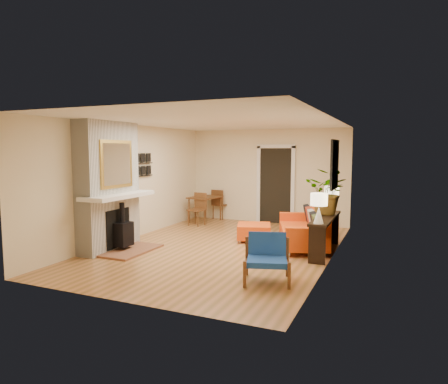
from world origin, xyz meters
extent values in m
plane|color=#BB7848|center=(0.00, 0.00, 0.00)|extent=(6.50, 6.50, 0.00)
plane|color=white|center=(0.00, 0.00, 2.60)|extent=(6.50, 6.50, 0.00)
plane|color=#F5E6C0|center=(0.00, 3.25, 1.30)|extent=(4.50, 0.00, 4.50)
plane|color=#F5E6C0|center=(0.00, -3.25, 1.30)|extent=(4.50, 0.00, 4.50)
plane|color=#F5E6C0|center=(-2.25, 0.00, 1.30)|extent=(0.00, 6.50, 6.50)
plane|color=#F5E6C0|center=(2.25, 0.00, 1.30)|extent=(0.00, 6.50, 6.50)
cube|color=black|center=(0.25, 3.22, 1.05)|extent=(0.88, 0.06, 2.10)
cube|color=white|center=(-0.24, 3.21, 1.05)|extent=(0.10, 0.08, 2.18)
cube|color=white|center=(0.74, 3.21, 1.05)|extent=(0.10, 0.08, 2.18)
cube|color=white|center=(0.25, 3.21, 2.13)|extent=(1.08, 0.08, 0.10)
cube|color=black|center=(2.22, 0.40, 1.75)|extent=(0.04, 0.85, 0.95)
cube|color=slate|center=(2.19, 0.40, 1.75)|extent=(0.01, 0.70, 0.80)
cube|color=black|center=(-2.21, 0.35, 1.42)|extent=(0.06, 0.95, 0.02)
cube|color=black|center=(-2.21, 0.35, 1.72)|extent=(0.06, 0.95, 0.02)
cube|color=white|center=(-2.04, -1.00, 1.86)|extent=(0.42, 1.50, 1.48)
cube|color=white|center=(-2.04, -1.00, 0.56)|extent=(0.42, 1.50, 1.12)
cube|color=white|center=(-1.79, -1.00, 1.12)|extent=(0.60, 1.68, 0.08)
cube|color=black|center=(-1.83, -1.00, 0.45)|extent=(0.03, 0.72, 0.78)
cube|color=brown|center=(-1.53, -1.00, 0.02)|extent=(0.75, 1.30, 0.04)
cube|color=black|center=(-1.71, -1.00, 0.34)|extent=(0.30, 0.36, 0.48)
cylinder|color=black|center=(-1.71, -1.00, 0.78)|extent=(0.10, 0.10, 0.40)
cube|color=gold|center=(-1.82, -1.00, 1.75)|extent=(0.04, 0.95, 0.95)
cube|color=silver|center=(-1.80, -1.00, 1.75)|extent=(0.01, 0.82, 0.82)
cylinder|color=silver|center=(1.50, -0.08, 0.05)|extent=(0.05, 0.05, 0.09)
cylinder|color=silver|center=(2.12, 0.13, 0.05)|extent=(0.05, 0.05, 0.09)
cylinder|color=silver|center=(0.93, 1.58, 0.05)|extent=(0.05, 0.05, 0.09)
cylinder|color=silver|center=(1.56, 1.80, 0.05)|extent=(0.05, 0.05, 0.09)
cube|color=orange|center=(1.53, 0.86, 0.24)|extent=(1.44, 2.16, 0.28)
cube|color=orange|center=(1.84, 0.96, 0.54)|extent=(0.82, 1.94, 0.33)
cube|color=orange|center=(1.82, 0.00, 0.47)|extent=(0.86, 0.43, 0.19)
cube|color=orange|center=(1.24, 1.72, 0.47)|extent=(0.86, 0.43, 0.19)
cube|color=#445323|center=(1.96, 0.20, 0.59)|extent=(0.30, 0.42, 0.39)
cube|color=black|center=(1.84, 0.56, 0.59)|extent=(0.30, 0.42, 0.39)
cube|color=#A5A5A0|center=(1.72, 0.92, 0.59)|extent=(0.30, 0.42, 0.39)
cube|color=maroon|center=(1.61, 1.23, 0.59)|extent=(0.30, 0.42, 0.39)
cube|color=black|center=(1.49, 1.59, 0.59)|extent=(0.30, 0.42, 0.39)
cylinder|color=silver|center=(0.23, 0.55, 0.03)|extent=(0.04, 0.04, 0.06)
cylinder|color=silver|center=(0.80, 0.73, 0.03)|extent=(0.04, 0.04, 0.06)
cylinder|color=silver|center=(0.05, 1.11, 0.03)|extent=(0.04, 0.04, 0.06)
cylinder|color=silver|center=(0.61, 1.29, 0.03)|extent=(0.04, 0.04, 0.06)
cube|color=orange|center=(0.42, 0.92, 0.21)|extent=(0.92, 0.92, 0.31)
cube|color=brown|center=(1.23, -1.78, 0.27)|extent=(0.24, 0.66, 0.05)
cube|color=brown|center=(1.32, -2.06, 0.20)|extent=(0.06, 0.06, 0.40)
cube|color=brown|center=(1.14, -1.49, 0.32)|extent=(0.06, 0.06, 0.63)
cube|color=brown|center=(1.85, -1.59, 0.27)|extent=(0.24, 0.66, 0.05)
cube|color=brown|center=(1.94, -1.87, 0.20)|extent=(0.06, 0.06, 0.40)
cube|color=brown|center=(1.76, -1.30, 0.32)|extent=(0.06, 0.06, 0.63)
cube|color=#1C43AD|center=(1.54, -1.68, 0.33)|extent=(0.74, 0.71, 0.09)
cube|color=#1C43AD|center=(1.46, -1.42, 0.54)|extent=(0.62, 0.32, 0.37)
cube|color=brown|center=(-1.65, 2.64, 0.70)|extent=(0.79, 1.03, 0.04)
cylinder|color=brown|center=(-1.97, 2.28, 0.34)|extent=(0.05, 0.05, 0.68)
cylinder|color=brown|center=(-1.45, 2.21, 0.34)|extent=(0.05, 0.05, 0.68)
cylinder|color=brown|center=(-1.85, 3.08, 0.34)|extent=(0.05, 0.05, 0.68)
cylinder|color=brown|center=(-1.33, 3.01, 0.34)|extent=(0.05, 0.05, 0.68)
cube|color=brown|center=(-1.60, 2.02, 0.42)|extent=(0.45, 0.45, 0.04)
cube|color=brown|center=(-1.57, 2.20, 0.66)|extent=(0.40, 0.09, 0.43)
cylinder|color=brown|center=(-1.78, 1.88, 0.21)|extent=(0.03, 0.03, 0.41)
cylinder|color=brown|center=(-1.46, 1.84, 0.21)|extent=(0.03, 0.03, 0.41)
cylinder|color=brown|center=(-1.73, 2.20, 0.21)|extent=(0.03, 0.03, 0.41)
cylinder|color=brown|center=(-1.42, 2.15, 0.21)|extent=(0.03, 0.03, 0.41)
cube|color=brown|center=(-1.42, 3.23, 0.42)|extent=(0.45, 0.45, 0.04)
cube|color=brown|center=(-1.45, 3.04, 0.66)|extent=(0.40, 0.09, 0.43)
cylinder|color=brown|center=(-1.60, 3.09, 0.21)|extent=(0.03, 0.03, 0.41)
cylinder|color=brown|center=(-1.29, 3.05, 0.21)|extent=(0.03, 0.03, 0.41)
cylinder|color=brown|center=(-1.56, 3.41, 0.21)|extent=(0.03, 0.03, 0.41)
cylinder|color=brown|center=(-1.24, 3.36, 0.21)|extent=(0.03, 0.03, 0.41)
cube|color=black|center=(2.07, 0.43, 0.70)|extent=(0.34, 1.85, 0.05)
cube|color=black|center=(2.07, -0.42, 0.34)|extent=(0.30, 0.04, 0.68)
cube|color=black|center=(2.07, 1.28, 0.34)|extent=(0.30, 0.04, 0.68)
cone|color=white|center=(2.07, -0.33, 0.88)|extent=(0.18, 0.18, 0.30)
cylinder|color=white|center=(2.07, -0.33, 1.05)|extent=(0.03, 0.03, 0.06)
cylinder|color=#FFEABF|center=(2.07, -0.33, 1.16)|extent=(0.30, 0.30, 0.22)
cone|color=white|center=(2.07, 1.16, 0.88)|extent=(0.18, 0.18, 0.30)
cylinder|color=white|center=(2.07, 1.16, 1.05)|extent=(0.03, 0.03, 0.06)
cylinder|color=#FFEABF|center=(2.07, 1.16, 1.16)|extent=(0.30, 0.30, 0.22)
imported|color=#1E5919|center=(2.06, 0.72, 1.19)|extent=(1.00, 0.92, 0.93)
camera|label=1|loc=(3.32, -7.44, 2.03)|focal=32.00mm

